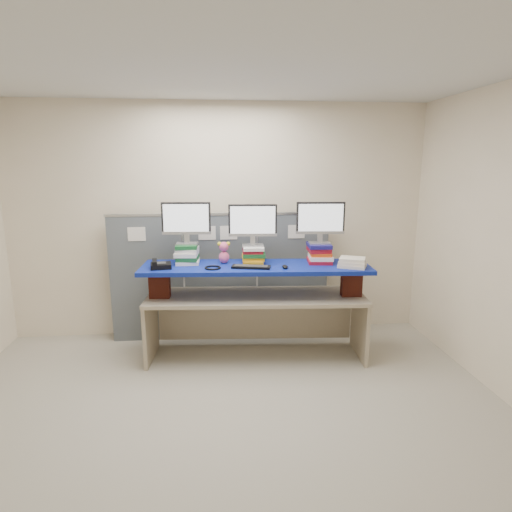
{
  "coord_description": "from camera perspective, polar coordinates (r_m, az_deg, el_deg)",
  "views": [
    {
      "loc": [
        -0.05,
        -3.17,
        2.09
      ],
      "look_at": [
        0.37,
        1.19,
        1.14
      ],
      "focal_mm": 30.0,
      "sensor_mm": 36.0,
      "label": 1
    }
  ],
  "objects": [
    {
      "name": "mouse",
      "position": [
        4.39,
        3.89,
        -1.43
      ],
      "size": [
        0.08,
        0.12,
        0.03
      ],
      "primitive_type": "ellipsoid",
      "rotation": [
        0.0,
        0.0,
        0.16
      ],
      "color": "black",
      "rests_on": "blue_board"
    },
    {
      "name": "binder_stack",
      "position": [
        4.54,
        12.71,
        -0.86
      ],
      "size": [
        0.34,
        0.31,
        0.1
      ],
      "rotation": [
        0.0,
        0.0,
        -0.42
      ],
      "color": "white",
      "rests_on": "blue_board"
    },
    {
      "name": "brick_pier_right",
      "position": [
        4.65,
        12.61,
        -3.51
      ],
      "size": [
        0.22,
        0.13,
        0.29
      ],
      "primitive_type": "cube",
      "rotation": [
        0.0,
        0.0,
        -0.07
      ],
      "color": "maroon",
      "rests_on": "desk"
    },
    {
      "name": "book_stack_right",
      "position": [
        4.68,
        8.47,
        0.38
      ],
      "size": [
        0.29,
        0.33,
        0.21
      ],
      "color": "maroon",
      "rests_on": "blue_board"
    },
    {
      "name": "monitor_right",
      "position": [
        4.62,
        8.59,
        4.75
      ],
      "size": [
        0.52,
        0.16,
        0.45
      ],
      "rotation": [
        0.0,
        0.0,
        -0.07
      ],
      "color": "#A0A0A5",
      "rests_on": "book_stack_right"
    },
    {
      "name": "cubicle_partition",
      "position": [
        5.13,
        -4.72,
        -2.71
      ],
      "size": [
        2.6,
        0.06,
        1.53
      ],
      "color": "#50585E",
      "rests_on": "ground"
    },
    {
      "name": "monitor_center",
      "position": [
        4.55,
        -0.44,
        4.49
      ],
      "size": [
        0.52,
        0.16,
        0.45
      ],
      "rotation": [
        0.0,
        0.0,
        -0.07
      ],
      "color": "#A0A0A5",
      "rests_on": "book_stack_center"
    },
    {
      "name": "keyboard",
      "position": [
        4.39,
        -0.66,
        -1.45
      ],
      "size": [
        0.42,
        0.22,
        0.03
      ],
      "rotation": [
        0.0,
        0.0,
        -0.22
      ],
      "color": "black",
      "rests_on": "blue_board"
    },
    {
      "name": "book_stack_left",
      "position": [
        4.65,
        -9.15,
        0.29
      ],
      "size": [
        0.26,
        0.32,
        0.21
      ],
      "color": "white",
      "rests_on": "blue_board"
    },
    {
      "name": "desk_phone",
      "position": [
        4.49,
        -12.67,
        -1.19
      ],
      "size": [
        0.23,
        0.21,
        0.09
      ],
      "rotation": [
        0.0,
        0.0,
        0.14
      ],
      "color": "black",
      "rests_on": "blue_board"
    },
    {
      "name": "plush_toy",
      "position": [
        4.6,
        -4.3,
        0.51
      ],
      "size": [
        0.14,
        0.1,
        0.23
      ],
      "rotation": [
        0.0,
        0.0,
        -0.14
      ],
      "color": "#FF6194",
      "rests_on": "blue_board"
    },
    {
      "name": "book_stack_center",
      "position": [
        4.61,
        -0.37,
        0.22
      ],
      "size": [
        0.25,
        0.32,
        0.18
      ],
      "color": "yellow",
      "rests_on": "blue_board"
    },
    {
      "name": "headset",
      "position": [
        4.39,
        -5.79,
        -1.56
      ],
      "size": [
        0.22,
        0.22,
        0.02
      ],
      "primitive_type": "torus",
      "rotation": [
        0.0,
        0.0,
        -0.38
      ],
      "color": "black",
      "rests_on": "blue_board"
    },
    {
      "name": "blue_board",
      "position": [
        4.52,
        0.0,
        -1.51
      ],
      "size": [
        2.44,
        0.76,
        0.04
      ],
      "primitive_type": "cube",
      "rotation": [
        0.0,
        0.0,
        -0.07
      ],
      "color": "#090B7C",
      "rests_on": "brick_pier_left"
    },
    {
      "name": "brick_pier_left",
      "position": [
        4.6,
        -12.73,
        -3.71
      ],
      "size": [
        0.22,
        0.13,
        0.29
      ],
      "primitive_type": "cube",
      "rotation": [
        0.0,
        0.0,
        -0.07
      ],
      "color": "maroon",
      "rests_on": "desk"
    },
    {
      "name": "monitor_left",
      "position": [
        4.58,
        -9.29,
        4.69
      ],
      "size": [
        0.52,
        0.16,
        0.45
      ],
      "rotation": [
        0.0,
        0.0,
        -0.07
      ],
      "color": "#A0A0A5",
      "rests_on": "book_stack_left"
    },
    {
      "name": "desk",
      "position": [
        4.65,
        0.0,
        -6.92
      ],
      "size": [
        2.36,
        0.83,
        0.71
      ],
      "rotation": [
        0.0,
        0.0,
        -0.07
      ],
      "color": "tan",
      "rests_on": "ground"
    },
    {
      "name": "room",
      "position": [
        3.25,
        -4.43,
        -0.06
      ],
      "size": [
        5.0,
        4.0,
        2.8
      ],
      "color": "#F6E6CB",
      "rests_on": "ground"
    }
  ]
}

